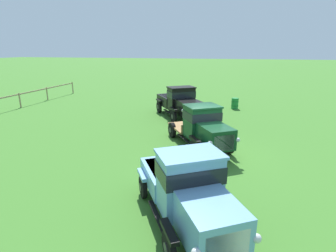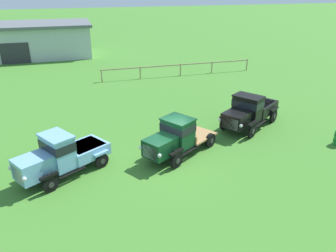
{
  "view_description": "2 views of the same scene",
  "coord_description": "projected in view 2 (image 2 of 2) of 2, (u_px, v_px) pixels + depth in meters",
  "views": [
    {
      "loc": [
        -11.73,
        -0.67,
        4.8
      ],
      "look_at": [
        0.7,
        2.44,
        1.0
      ],
      "focal_mm": 28.0,
      "sensor_mm": 36.0,
      "label": 1
    },
    {
      "loc": [
        -4.41,
        -14.62,
        8.83
      ],
      "look_at": [
        0.7,
        2.44,
        1.0
      ],
      "focal_mm": 35.0,
      "sensor_mm": 36.0,
      "label": 2
    }
  ],
  "objects": [
    {
      "name": "vintage_truck_midrow_center",
      "position": [
        249.0,
        111.0,
        21.42
      ],
      "size": [
        5.23,
        4.26,
        2.24
      ],
      "color": "black",
      "rests_on": "ground"
    },
    {
      "name": "paddock_fence",
      "position": [
        179.0,
        67.0,
        33.43
      ],
      "size": [
        15.84,
        0.38,
        1.23
      ],
      "color": "#997F60",
      "rests_on": "ground"
    },
    {
      "name": "vintage_truck_second_in_line",
      "position": [
        175.0,
        137.0,
        17.74
      ],
      "size": [
        5.03,
        4.01,
        2.16
      ],
      "color": "black",
      "rests_on": "ground"
    },
    {
      "name": "vintage_truck_foreground_near",
      "position": [
        61.0,
        155.0,
        15.98
      ],
      "size": [
        4.83,
        3.78,
        2.22
      ],
      "color": "black",
      "rests_on": "ground"
    },
    {
      "name": "ground_plane",
      "position": [
        169.0,
        162.0,
        17.53
      ],
      "size": [
        240.0,
        240.0,
        0.0
      ],
      "primitive_type": "plane",
      "color": "#3D7528"
    }
  ]
}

